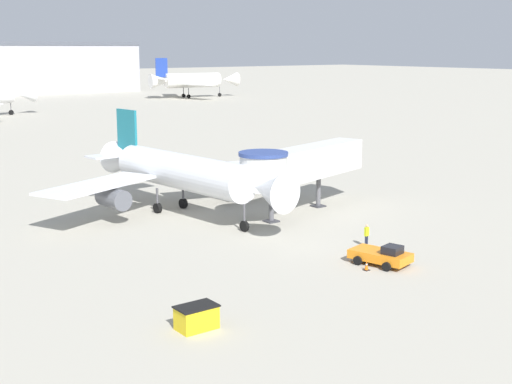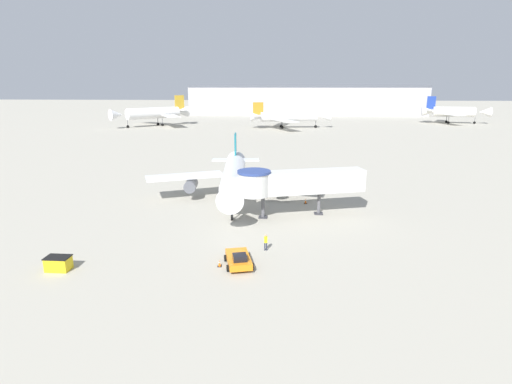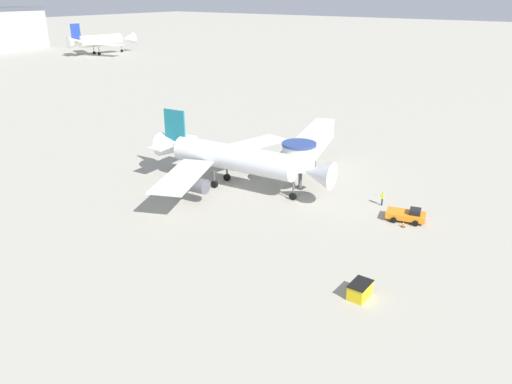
% 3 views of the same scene
% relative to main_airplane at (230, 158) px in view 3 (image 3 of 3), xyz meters
% --- Properties ---
extents(ground_plane, '(800.00, 800.00, 0.00)m').
position_rel_main_airplane_xyz_m(ground_plane, '(0.29, -1.34, -3.71)').
color(ground_plane, '#A8A393').
extents(main_airplane, '(26.18, 24.52, 8.71)m').
position_rel_main_airplane_xyz_m(main_airplane, '(0.00, 0.00, 0.00)').
color(main_airplane, silver).
rests_on(main_airplane, ground_plane).
extents(jet_bridge, '(16.11, 7.20, 6.11)m').
position_rel_main_airplane_xyz_m(jet_bridge, '(8.17, -6.37, 0.72)').
color(jet_bridge, silver).
rests_on(jet_bridge, ground_plane).
extents(pushback_tug_orange, '(3.05, 4.40, 1.45)m').
position_rel_main_airplane_xyz_m(pushback_tug_orange, '(3.11, -21.44, -3.05)').
color(pushback_tug_orange, orange).
rests_on(pushback_tug_orange, ground_plane).
extents(service_container_yellow, '(2.18, 1.42, 1.29)m').
position_rel_main_airplane_xyz_m(service_container_yellow, '(-13.01, -23.51, -3.06)').
color(service_container_yellow, yellow).
rests_on(service_container_yellow, ground_plane).
extents(traffic_cone_apron_front, '(0.38, 0.38, 0.63)m').
position_rel_main_airplane_xyz_m(traffic_cone_apron_front, '(1.37, -21.74, -3.41)').
color(traffic_cone_apron_front, black).
rests_on(traffic_cone_apron_front, ground_plane).
extents(traffic_cone_starboard_wing, '(0.46, 0.46, 0.76)m').
position_rel_main_airplane_xyz_m(traffic_cone_starboard_wing, '(10.23, -0.77, -3.34)').
color(traffic_cone_starboard_wing, black).
rests_on(traffic_cone_starboard_wing, ground_plane).
extents(ground_crew_marshaller, '(0.34, 0.23, 1.73)m').
position_rel_main_airplane_xyz_m(ground_crew_marshaller, '(5.43, -17.72, -2.71)').
color(ground_crew_marshaller, '#1E2338').
rests_on(ground_crew_marshaller, ground_plane).
extents(background_jet_blue_tail, '(27.95, 29.99, 11.54)m').
position_rel_main_airplane_xyz_m(background_jet_blue_tail, '(79.42, 126.48, 1.33)').
color(background_jet_blue_tail, white).
rests_on(background_jet_blue_tail, ground_plane).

